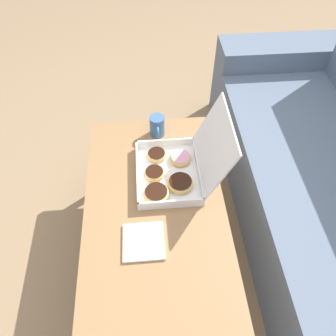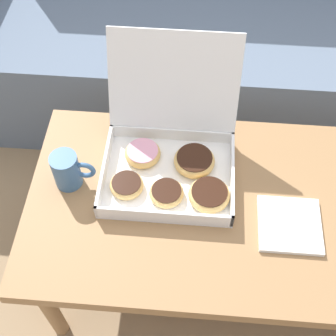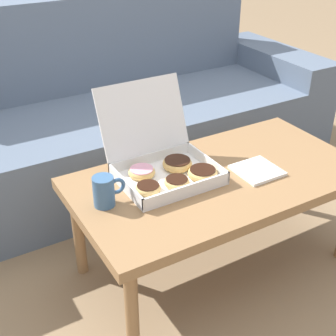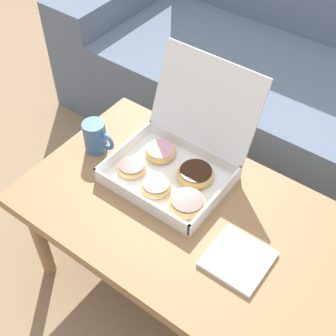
% 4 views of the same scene
% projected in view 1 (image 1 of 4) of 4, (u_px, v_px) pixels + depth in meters
% --- Properties ---
extents(ground_plane, '(12.00, 12.00, 0.00)m').
position_uv_depth(ground_plane, '(178.00, 253.00, 1.68)').
color(ground_plane, '#937756').
extents(coffee_table, '(1.10, 0.59, 0.43)m').
position_uv_depth(coffee_table, '(155.00, 216.00, 1.38)').
color(coffee_table, '#997047').
rests_on(coffee_table, ground_plane).
extents(pastry_box, '(0.35, 0.38, 0.31)m').
position_uv_depth(pastry_box, '(176.00, 169.00, 1.42)').
color(pastry_box, white).
rests_on(pastry_box, coffee_table).
extents(coffee_mug, '(0.11, 0.07, 0.11)m').
position_uv_depth(coffee_mug, '(157.00, 126.00, 1.58)').
color(coffee_mug, '#3D6693').
rests_on(coffee_mug, coffee_table).
extents(napkin_stack, '(0.16, 0.16, 0.01)m').
position_uv_depth(napkin_stack, '(144.00, 242.00, 1.25)').
color(napkin_stack, white).
rests_on(napkin_stack, coffee_table).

